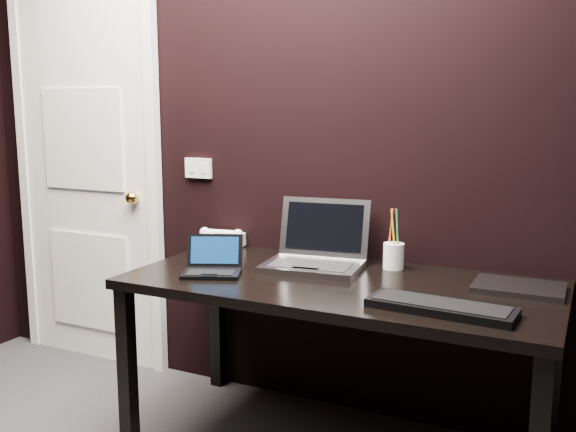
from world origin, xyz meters
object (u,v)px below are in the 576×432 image
at_px(mobile_phone, 194,251).
at_px(door, 87,176).
at_px(netbook, 212,266).
at_px(desk, 339,299).
at_px(desk_phone, 222,240).
at_px(silver_laptop, 316,255).
at_px(pen_cup, 394,255).
at_px(closed_laptop, 519,288).
at_px(ext_keyboard, 441,307).

bearing_deg(mobile_phone, door, 160.85).
distance_m(door, netbook, 1.28).
distance_m(desk, desk_phone, 0.80).
distance_m(silver_laptop, mobile_phone, 0.57).
height_order(desk_phone, pen_cup, pen_cup).
bearing_deg(mobile_phone, silver_laptop, 10.08).
xyz_separation_m(closed_laptop, mobile_phone, (-1.39, -0.10, 0.02)).
xyz_separation_m(door, desk, (1.65, -0.38, -0.38)).
xyz_separation_m(ext_keyboard, mobile_phone, (-1.18, 0.27, 0.02)).
distance_m(silver_laptop, pen_cup, 0.33).
xyz_separation_m(netbook, mobile_phone, (-0.22, 0.19, 0.00)).
bearing_deg(desk, desk_phone, 157.97).
relative_size(door, desk_phone, 9.24).
distance_m(netbook, closed_laptop, 1.21).
xyz_separation_m(ext_keyboard, closed_laptop, (0.21, 0.38, -0.00)).
bearing_deg(door, closed_laptop, -5.32).
xyz_separation_m(door, desk_phone, (0.92, -0.08, -0.26)).
xyz_separation_m(mobile_phone, pen_cup, (0.87, 0.22, 0.03)).
distance_m(netbook, ext_keyboard, 0.97).
distance_m(silver_laptop, closed_laptop, 0.83).
xyz_separation_m(door, silver_laptop, (1.48, -0.22, -0.25)).
xyz_separation_m(desk, desk_phone, (-0.73, 0.30, 0.12)).
relative_size(netbook, desk_phone, 1.30).
height_order(netbook, mobile_phone, netbook).
height_order(netbook, pen_cup, pen_cup).
bearing_deg(desk_phone, desk, -22.03).
distance_m(netbook, mobile_phone, 0.29).
relative_size(silver_laptop, ext_keyboard, 0.88).
height_order(door, netbook, door).
bearing_deg(desk, pen_cup, 63.14).
relative_size(ext_keyboard, mobile_phone, 5.43).
bearing_deg(door, netbook, -24.12).
xyz_separation_m(ext_keyboard, pen_cup, (-0.32, 0.50, 0.05)).
height_order(ext_keyboard, pen_cup, pen_cup).
height_order(closed_laptop, pen_cup, pen_cup).
bearing_deg(closed_laptop, door, 174.68).
bearing_deg(desk_phone, silver_laptop, -14.03).
height_order(desk, netbook, netbook).
bearing_deg(ext_keyboard, desk, 154.41).
bearing_deg(desk_phone, mobile_phone, -89.65).
relative_size(netbook, silver_laptop, 0.67).
bearing_deg(door, pen_cup, -3.12).
relative_size(closed_laptop, pen_cup, 1.27).
distance_m(closed_laptop, desk_phone, 1.40).
distance_m(silver_laptop, ext_keyboard, 0.73).
bearing_deg(desk, closed_laptop, 13.53).
height_order(silver_laptop, ext_keyboard, silver_laptop).
bearing_deg(silver_laptop, ext_keyboard, -30.86).
relative_size(ext_keyboard, desk_phone, 2.18).
bearing_deg(ext_keyboard, closed_laptop, 61.27).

